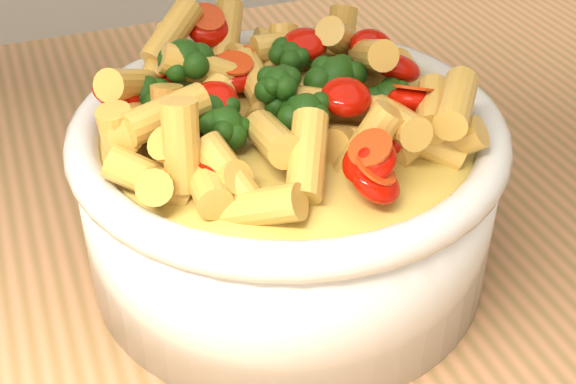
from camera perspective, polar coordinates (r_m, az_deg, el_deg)
name	(u,v)px	position (r m, az deg, el deg)	size (l,w,h in m)	color
table	(363,358)	(0.59, 5.38, -11.64)	(1.20, 0.80, 0.90)	#B0744B
serving_bowl	(288,190)	(0.48, 0.00, 0.13)	(0.25, 0.25, 0.11)	silver
pasta_salad	(288,92)	(0.44, 0.00, 7.15)	(0.20, 0.20, 0.04)	#E9AE49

